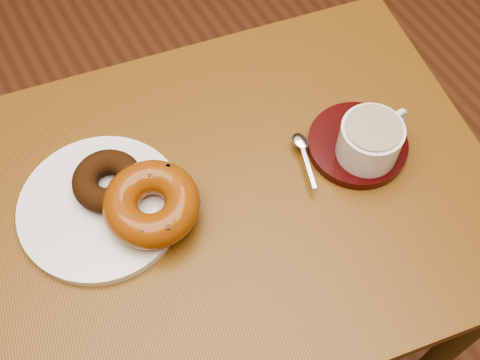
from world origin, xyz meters
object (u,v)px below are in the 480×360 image
cafe_table (229,229)px  coffee_cup (371,139)px  donut_plate (101,207)px  saucer (357,145)px

cafe_table → coffee_cup: 0.26m
donut_plate → coffee_cup: coffee_cup is taller
donut_plate → saucer: saucer is taller
cafe_table → saucer: size_ratio=5.80×
coffee_cup → cafe_table: bearing=157.6°
cafe_table → coffee_cup: bearing=-3.1°
cafe_table → donut_plate: donut_plate is taller
donut_plate → saucer: bearing=-13.9°
cafe_table → saucer: (0.20, -0.03, 0.12)m
cafe_table → coffee_cup: coffee_cup is taller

